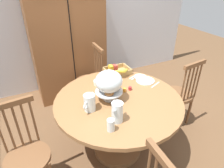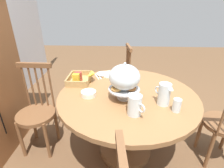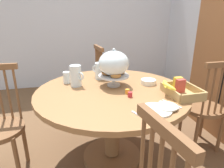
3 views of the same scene
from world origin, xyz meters
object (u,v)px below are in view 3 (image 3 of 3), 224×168
object	(u,v)px
windsor_chair_near_window	(90,85)
windsor_chair_far_side	(204,109)
china_plate_large	(156,110)
orange_juice_pitcher	(100,71)
cereal_bowl	(148,82)
pastry_stand_with_dome	(114,65)
dining_table	(112,109)
windsor_chair_by_cabinet	(0,128)
china_plate_small	(167,106)
milk_pitcher	(76,77)
cereal_basket	(179,90)
drinking_glass	(67,77)

from	to	relation	value
windsor_chair_near_window	windsor_chair_far_side	size ratio (longest dim) A/B	1.00
china_plate_large	orange_juice_pitcher	bearing A→B (deg)	-163.64
china_plate_large	cereal_bowl	distance (m)	0.54
pastry_stand_with_dome	orange_juice_pitcher	bearing A→B (deg)	-161.69
dining_table	windsor_chair_far_side	size ratio (longest dim) A/B	1.35
windsor_chair_by_cabinet	orange_juice_pitcher	size ratio (longest dim) A/B	5.82
windsor_chair_by_cabinet	cereal_bowl	bearing A→B (deg)	89.48
pastry_stand_with_dome	orange_juice_pitcher	xyz separation A→B (m)	(-0.24, -0.08, -0.12)
dining_table	windsor_chair_far_side	distance (m)	0.96
windsor_chair_far_side	china_plate_small	bearing A→B (deg)	-58.90
milk_pitcher	china_plate_small	xyz separation A→B (m)	(0.62, 0.58, -0.07)
windsor_chair_near_window	orange_juice_pitcher	size ratio (longest dim) A/B	5.82
dining_table	orange_juice_pitcher	bearing A→B (deg)	-173.05
milk_pitcher	cereal_basket	distance (m)	0.90
orange_juice_pitcher	milk_pitcher	bearing A→B (deg)	-58.11
cereal_bowl	dining_table	bearing A→B (deg)	-81.58
windsor_chair_far_side	milk_pitcher	xyz separation A→B (m)	(-0.21, -1.25, 0.37)
dining_table	cereal_bowl	bearing A→B (deg)	98.42
orange_juice_pitcher	cereal_bowl	distance (m)	0.49
china_plate_small	drinking_glass	bearing A→B (deg)	-137.56
pastry_stand_with_dome	milk_pitcher	bearing A→B (deg)	-103.19
cereal_basket	china_plate_large	xyz separation A→B (m)	(0.22, -0.31, -0.04)
windsor_chair_near_window	orange_juice_pitcher	xyz separation A→B (m)	(0.63, 0.04, 0.36)
windsor_chair_by_cabinet	windsor_chair_near_window	bearing A→B (deg)	135.27
pastry_stand_with_dome	milk_pitcher	xyz separation A→B (m)	(-0.08, -0.33, -0.11)
dining_table	pastry_stand_with_dome	bearing A→B (deg)	156.48
dining_table	windsor_chair_by_cabinet	world-z (taller)	windsor_chair_by_cabinet
china_plate_large	dining_table	bearing A→B (deg)	-157.45
milk_pitcher	pastry_stand_with_dome	bearing A→B (deg)	76.81
milk_pitcher	china_plate_small	bearing A→B (deg)	43.02
windsor_chair_by_cabinet	china_plate_large	size ratio (longest dim) A/B	4.43
windsor_chair_far_side	windsor_chair_by_cabinet	bearing A→B (deg)	-93.20
orange_juice_pitcher	china_plate_large	distance (m)	0.82
cereal_bowl	china_plate_large	bearing A→B (deg)	-18.67
pastry_stand_with_dome	orange_juice_pitcher	distance (m)	0.28
cereal_basket	china_plate_large	size ratio (longest dim) A/B	1.44
windsor_chair_near_window	cereal_bowl	distance (m)	1.05
windsor_chair_near_window	cereal_basket	world-z (taller)	windsor_chair_near_window
windsor_chair_near_window	cereal_bowl	xyz separation A→B (m)	(0.90, 0.44, 0.31)
milk_pitcher	drinking_glass	bearing A→B (deg)	-141.29
china_plate_large	china_plate_small	world-z (taller)	china_plate_small
china_plate_small	dining_table	bearing A→B (deg)	-148.04
windsor_chair_far_side	pastry_stand_with_dome	size ratio (longest dim) A/B	2.83
pastry_stand_with_dome	drinking_glass	world-z (taller)	pastry_stand_with_dome
windsor_chair_by_cabinet	milk_pitcher	world-z (taller)	windsor_chair_by_cabinet
windsor_chair_by_cabinet	cereal_bowl	distance (m)	1.36
orange_juice_pitcher	milk_pitcher	size ratio (longest dim) A/B	0.87
dining_table	milk_pitcher	world-z (taller)	milk_pitcher
pastry_stand_with_dome	cereal_basket	xyz separation A→B (m)	(0.33, 0.46, -0.16)
pastry_stand_with_dome	milk_pitcher	distance (m)	0.36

